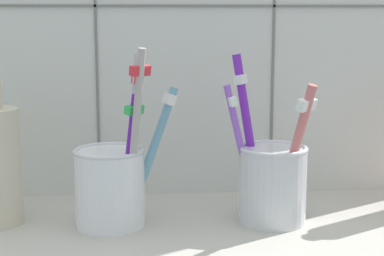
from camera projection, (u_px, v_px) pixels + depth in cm
name	position (u px, v px, depth cm)	size (l,w,h in cm)	color
counter_slab	(192.00, 230.00, 67.58)	(64.00, 22.00, 2.00)	#BCB7AD
tile_wall_back	(185.00, 28.00, 75.52)	(64.00, 2.20, 45.00)	silver
toothbrush_cup_left	(113.00, 181.00, 65.39)	(11.15, 7.96, 18.96)	white
toothbrush_cup_right	(272.00, 179.00, 66.56)	(9.47, 7.88, 17.98)	silver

